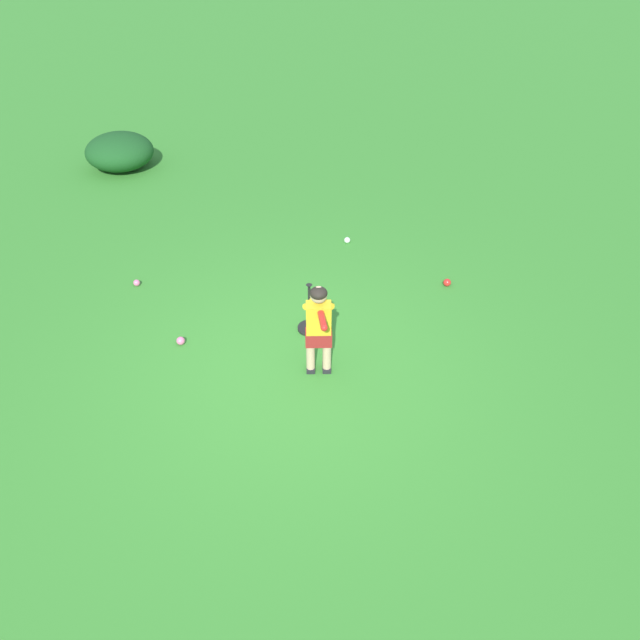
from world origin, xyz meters
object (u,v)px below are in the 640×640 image
play_ball_near_batter (137,283)px  batting_tee (310,322)px  play_ball_far_left (181,341)px  play_ball_far_right (447,283)px  child_batter (319,323)px  play_ball_midfield (347,240)px

play_ball_near_batter → batting_tee: bearing=-19.1°
play_ball_far_left → play_ball_far_right: 3.36m
child_batter → batting_tee: child_batter is taller
child_batter → play_ball_far_right: child_batter is taller
play_ball_far_left → batting_tee: bearing=13.2°
play_ball_midfield → play_ball_near_batter: (-2.65, -1.17, -0.00)m
child_batter → batting_tee: (-0.14, 0.70, -0.55)m
play_ball_far_left → play_ball_midfield: bearing=51.2°
play_ball_far_left → play_ball_near_batter: play_ball_far_left is taller
play_ball_midfield → play_ball_far_left: play_ball_far_left is taller
play_ball_near_batter → play_ball_far_right: bearing=2.6°
play_ball_midfield → play_ball_far_right: bearing=-38.0°
play_ball_far_left → play_ball_far_right: size_ratio=0.96×
play_ball_near_batter → batting_tee: (2.24, -0.78, 0.06)m
play_ball_midfield → batting_tee: bearing=-101.9°
child_batter → play_ball_near_batter: child_batter is taller
play_ball_near_batter → play_ball_midfield: bearing=23.8°
play_ball_midfield → play_ball_far_right: 1.61m
play_ball_far_right → play_ball_far_left: bearing=-157.5°
play_ball_far_left → play_ball_far_right: bearing=22.5°
batting_tee → play_ball_midfield: bearing=78.1°
child_batter → play_ball_far_left: (-1.56, 0.37, -0.60)m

